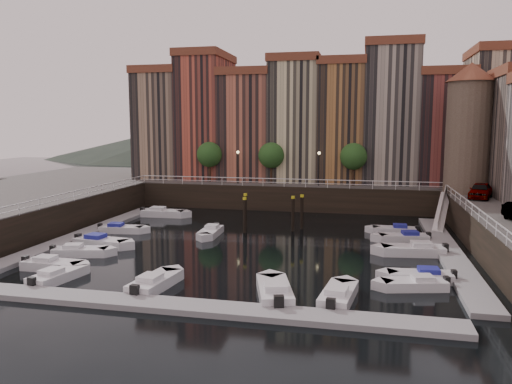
% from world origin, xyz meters
% --- Properties ---
extents(ground, '(200.00, 200.00, 0.00)m').
position_xyz_m(ground, '(0.00, 0.00, 0.00)').
color(ground, black).
rests_on(ground, ground).
extents(quay_far, '(80.00, 20.00, 3.00)m').
position_xyz_m(quay_far, '(0.00, 26.00, 1.50)').
color(quay_far, black).
rests_on(quay_far, ground).
extents(dock_left, '(2.00, 28.00, 0.35)m').
position_xyz_m(dock_left, '(-16.20, -1.00, 0.17)').
color(dock_left, gray).
rests_on(dock_left, ground).
extents(dock_right, '(2.00, 28.00, 0.35)m').
position_xyz_m(dock_right, '(16.20, -1.00, 0.17)').
color(dock_right, gray).
rests_on(dock_right, ground).
extents(dock_near, '(30.00, 2.00, 0.35)m').
position_xyz_m(dock_near, '(0.00, -17.00, 0.17)').
color(dock_near, gray).
rests_on(dock_near, ground).
extents(mountains, '(145.00, 100.00, 18.00)m').
position_xyz_m(mountains, '(1.72, 110.00, 7.92)').
color(mountains, '#2D382D').
rests_on(mountains, ground).
extents(far_terrace, '(48.70, 10.30, 17.50)m').
position_xyz_m(far_terrace, '(3.31, 23.50, 10.95)').
color(far_terrace, '#9A7C62').
rests_on(far_terrace, quay_far).
extents(corner_tower, '(5.20, 5.20, 13.80)m').
position_xyz_m(corner_tower, '(20.00, 14.50, 10.19)').
color(corner_tower, '#6B5B4C').
rests_on(corner_tower, quay_right).
extents(promenade_trees, '(21.20, 3.20, 5.20)m').
position_xyz_m(promenade_trees, '(-1.33, 18.20, 6.58)').
color(promenade_trees, black).
rests_on(promenade_trees, quay_far).
extents(street_lamps, '(10.36, 0.36, 4.18)m').
position_xyz_m(street_lamps, '(-1.00, 17.20, 5.90)').
color(street_lamps, black).
rests_on(street_lamps, quay_far).
extents(railings, '(36.08, 34.04, 0.52)m').
position_xyz_m(railings, '(0.00, 4.88, 3.79)').
color(railings, white).
rests_on(railings, ground).
extents(gangway, '(2.78, 8.32, 3.73)m').
position_xyz_m(gangway, '(17.10, 10.00, 1.92)').
color(gangway, white).
rests_on(gangway, ground).
extents(mooring_pilings, '(6.06, 3.29, 3.78)m').
position_xyz_m(mooring_pilings, '(0.51, 5.14, 1.65)').
color(mooring_pilings, black).
rests_on(mooring_pilings, ground).
extents(boat_left_0, '(4.55, 1.66, 1.05)m').
position_xyz_m(boat_left_0, '(-12.33, -11.67, 0.35)').
color(boat_left_0, silver).
rests_on(boat_left_0, ground).
extents(boat_left_1, '(4.58, 2.56, 1.03)m').
position_xyz_m(boat_left_1, '(-12.55, -7.78, 0.35)').
color(boat_left_1, silver).
rests_on(boat_left_1, ground).
extents(boat_left_2, '(5.08, 2.34, 1.14)m').
position_xyz_m(boat_left_2, '(-12.43, -4.68, 0.39)').
color(boat_left_2, silver).
rests_on(boat_left_2, ground).
extents(boat_left_3, '(4.47, 2.11, 1.01)m').
position_xyz_m(boat_left_3, '(-13.51, 0.89, 0.34)').
color(boat_left_3, silver).
rests_on(boat_left_3, ground).
extents(boat_left_4, '(5.17, 2.05, 1.18)m').
position_xyz_m(boat_left_4, '(-12.96, 9.76, 0.40)').
color(boat_left_4, silver).
rests_on(boat_left_4, ground).
extents(boat_right_0, '(4.34, 2.46, 0.97)m').
position_xyz_m(boat_right_0, '(12.79, -10.52, 0.33)').
color(boat_right_0, silver).
rests_on(boat_right_0, ground).
extents(boat_right_1, '(4.49, 1.93, 1.02)m').
position_xyz_m(boat_right_1, '(13.31, -8.77, 0.34)').
color(boat_right_1, silver).
rests_on(boat_right_1, ground).
extents(boat_right_2, '(5.24, 2.47, 1.18)m').
position_xyz_m(boat_right_2, '(13.47, -1.80, 0.40)').
color(boat_right_2, silver).
rests_on(boat_right_2, ground).
extents(boat_right_3, '(4.64, 2.41, 1.04)m').
position_xyz_m(boat_right_3, '(13.05, 2.88, 0.35)').
color(boat_right_3, silver).
rests_on(boat_right_3, ground).
extents(boat_right_4, '(4.24, 1.57, 0.97)m').
position_xyz_m(boat_right_4, '(12.41, 6.22, 0.33)').
color(boat_right_4, silver).
rests_on(boat_right_4, ground).
extents(boat_near_0, '(2.35, 4.56, 1.02)m').
position_xyz_m(boat_near_0, '(-10.36, -13.95, 0.34)').
color(boat_near_0, silver).
rests_on(boat_near_0, ground).
extents(boat_near_1, '(2.26, 4.88, 1.10)m').
position_xyz_m(boat_near_1, '(-3.40, -13.94, 0.37)').
color(boat_near_1, silver).
rests_on(boat_near_1, ground).
extents(boat_near_2, '(3.16, 5.34, 1.20)m').
position_xyz_m(boat_near_2, '(4.37, -14.05, 0.40)').
color(boat_near_2, silver).
rests_on(boat_near_2, ground).
extents(boat_near_3, '(2.26, 4.80, 1.08)m').
position_xyz_m(boat_near_3, '(8.13, -13.80, 0.36)').
color(boat_near_3, silver).
rests_on(boat_near_3, ground).
extents(car_a, '(3.25, 5.04, 1.60)m').
position_xyz_m(car_a, '(20.61, 10.03, 3.80)').
color(car_a, gray).
rests_on(car_a, quay_right).
extents(boat_extra_986, '(1.75, 4.43, 1.01)m').
position_xyz_m(boat_extra_986, '(-4.59, 1.53, 0.34)').
color(boat_extra_986, silver).
rests_on(boat_extra_986, ground).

